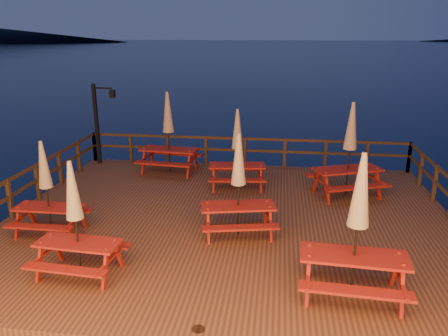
{
  "coord_description": "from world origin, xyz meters",
  "views": [
    {
      "loc": [
        1.24,
        -10.74,
        5.25
      ],
      "look_at": [
        -0.23,
        0.6,
        1.64
      ],
      "focal_mm": 35.0,
      "sensor_mm": 36.0,
      "label": 1
    }
  ],
  "objects_px": {
    "picnic_table_0": "(357,225)",
    "picnic_table_2": "(75,218)",
    "picnic_table_1": "(350,148)",
    "lamp_post": "(100,117)"
  },
  "relations": [
    {
      "from": "picnic_table_0",
      "to": "picnic_table_1",
      "type": "relative_size",
      "value": 0.98
    },
    {
      "from": "lamp_post",
      "to": "picnic_table_1",
      "type": "xyz_separation_m",
      "value": [
        8.73,
        -2.35,
        -0.3
      ]
    },
    {
      "from": "picnic_table_0",
      "to": "picnic_table_1",
      "type": "bearing_deg",
      "value": 87.24
    },
    {
      "from": "lamp_post",
      "to": "picnic_table_1",
      "type": "bearing_deg",
      "value": -15.05
    },
    {
      "from": "lamp_post",
      "to": "picnic_table_2",
      "type": "bearing_deg",
      "value": -71.1
    },
    {
      "from": "lamp_post",
      "to": "picnic_table_2",
      "type": "xyz_separation_m",
      "value": [
        2.64,
        -7.72,
        -0.52
      ]
    },
    {
      "from": "picnic_table_0",
      "to": "picnic_table_2",
      "type": "height_order",
      "value": "picnic_table_0"
    },
    {
      "from": "picnic_table_2",
      "to": "picnic_table_0",
      "type": "bearing_deg",
      "value": 3.62
    },
    {
      "from": "picnic_table_1",
      "to": "picnic_table_0",
      "type": "bearing_deg",
      "value": -117.53
    },
    {
      "from": "lamp_post",
      "to": "picnic_table_2",
      "type": "relative_size",
      "value": 1.22
    }
  ]
}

